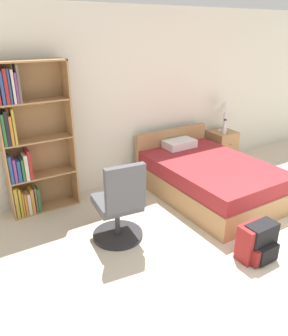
# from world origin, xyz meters

# --- Properties ---
(wall_back) EXTENTS (9.00, 0.06, 2.60)m
(wall_back) POSITION_xyz_m (0.00, 3.23, 1.30)
(wall_back) COLOR silver
(wall_back) RESTS_ON ground_plane
(bookshelf) EXTENTS (0.88, 0.27, 1.95)m
(bookshelf) POSITION_xyz_m (-1.72, 3.00, 0.96)
(bookshelf) COLOR #AD7F51
(bookshelf) RESTS_ON ground_plane
(bed) EXTENTS (1.35, 1.99, 0.79)m
(bed) POSITION_xyz_m (0.56, 2.15, 0.28)
(bed) COLOR #AD7F51
(bed) RESTS_ON ground_plane
(office_chair) EXTENTS (0.59, 0.64, 1.01)m
(office_chair) POSITION_xyz_m (-1.08, 1.79, 0.44)
(office_chair) COLOR #232326
(office_chair) RESTS_ON ground_plane
(nightstand) EXTENTS (0.43, 0.45, 0.61)m
(nightstand) POSITION_xyz_m (1.61, 2.94, 0.30)
(nightstand) COLOR #AD7F51
(nightstand) RESTS_ON ground_plane
(table_lamp) EXTENTS (0.24, 0.24, 0.56)m
(table_lamp) POSITION_xyz_m (1.63, 2.96, 1.04)
(table_lamp) COLOR #B2B2B7
(table_lamp) RESTS_ON nightstand
(water_bottle) EXTENTS (0.07, 0.07, 0.26)m
(water_bottle) POSITION_xyz_m (1.53, 2.84, 0.73)
(water_bottle) COLOR silver
(water_bottle) RESTS_ON nightstand
(backpack_black) EXTENTS (0.35, 0.25, 0.42)m
(backpack_black) POSITION_xyz_m (0.04, 0.72, 0.20)
(backpack_black) COLOR black
(backpack_black) RESTS_ON ground_plane
(backpack_red) EXTENTS (0.35, 0.27, 0.40)m
(backpack_red) POSITION_xyz_m (-0.02, 0.75, 0.19)
(backpack_red) COLOR maroon
(backpack_red) RESTS_ON ground_plane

